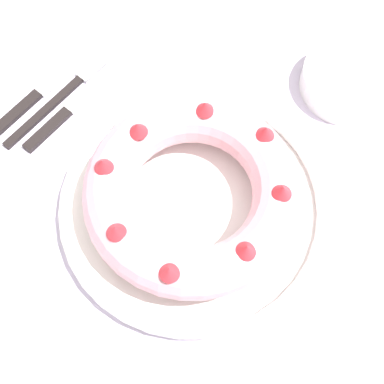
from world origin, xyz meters
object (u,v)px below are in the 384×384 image
object	(u,v)px
side_bowl	(348,80)
bundt_cake	(192,192)
serving_dish	(192,205)
cake_knife	(67,112)
serving_knife	(37,95)
fork	(67,91)

from	to	relation	value
side_bowl	bundt_cake	bearing A→B (deg)	-100.08
serving_dish	side_bowl	bearing A→B (deg)	79.92
bundt_cake	cake_knife	world-z (taller)	bundt_cake
side_bowl	serving_knife	bearing A→B (deg)	-138.75
cake_knife	side_bowl	bearing A→B (deg)	50.02
serving_dish	fork	world-z (taller)	serving_dish
serving_dish	cake_knife	xyz separation A→B (m)	(-0.24, 0.00, -0.01)
cake_knife	side_bowl	world-z (taller)	side_bowl
fork	serving_knife	distance (m)	0.04
serving_knife	side_bowl	world-z (taller)	side_bowl
fork	side_bowl	size ratio (longest dim) A/B	1.52
serving_dish	serving_knife	size ratio (longest dim) A/B	1.48
serving_knife	side_bowl	xyz separation A→B (m)	(0.35, 0.31, 0.01)
bundt_cake	cake_knife	distance (m)	0.25
bundt_cake	side_bowl	xyz separation A→B (m)	(0.05, 0.30, -0.04)
serving_dish	cake_knife	bearing A→B (deg)	179.62
bundt_cake	serving_dish	bearing A→B (deg)	104.85
fork	cake_knife	distance (m)	0.04
serving_dish	side_bowl	distance (m)	0.31
serving_dish	fork	size ratio (longest dim) A/B	1.66
bundt_cake	serving_knife	distance (m)	0.30
bundt_cake	side_bowl	size ratio (longest dim) A/B	1.98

